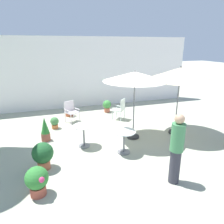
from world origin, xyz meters
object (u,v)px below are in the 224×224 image
at_px(potted_plant_4, 45,129).
at_px(potted_plant_6, 37,180).
at_px(potted_plant_2, 43,154).
at_px(standing_person, 177,148).
at_px(patio_chair_1, 71,110).
at_px(potted_plant_3, 55,122).
at_px(potted_plant_0, 69,109).
at_px(cafe_table_0, 84,132).
at_px(patio_umbrella_1, 135,77).
at_px(cafe_table_1, 124,138).
at_px(patio_chair_0, 120,108).
at_px(potted_plant_5, 107,105).
at_px(patio_umbrella_0, 180,74).

relative_size(potted_plant_4, potted_plant_6, 1.24).
relative_size(potted_plant_2, standing_person, 0.43).
xyz_separation_m(potted_plant_2, potted_plant_6, (-0.15, -1.07, -0.04)).
bearing_deg(patio_chair_1, standing_person, -70.62).
distance_m(potted_plant_2, potted_plant_3, 2.94).
bearing_deg(patio_chair_1, potted_plant_6, -107.23).
distance_m(potted_plant_0, potted_plant_6, 5.52).
distance_m(potted_plant_2, potted_plant_4, 1.84).
bearing_deg(potted_plant_6, potted_plant_4, 84.76).
distance_m(potted_plant_6, standing_person, 3.27).
xyz_separation_m(potted_plant_0, potted_plant_6, (-1.41, -5.34, 0.07)).
height_order(cafe_table_0, potted_plant_4, potted_plant_4).
distance_m(patio_umbrella_1, cafe_table_1, 2.07).
bearing_deg(cafe_table_0, potted_plant_4, 144.00).
xyz_separation_m(patio_chair_0, potted_plant_3, (-2.89, -0.17, -0.27)).
bearing_deg(standing_person, cafe_table_0, 123.47).
height_order(cafe_table_1, potted_plant_3, cafe_table_1).
relative_size(patio_umbrella_1, potted_plant_0, 3.91).
bearing_deg(potted_plant_5, potted_plant_6, -121.58).
distance_m(patio_chair_0, potted_plant_5, 1.28).
height_order(cafe_table_0, standing_person, standing_person).
distance_m(patio_chair_1, potted_plant_3, 0.97).
bearing_deg(cafe_table_0, potted_plant_6, -125.66).
height_order(patio_chair_0, potted_plant_2, patio_chair_0).
xyz_separation_m(patio_umbrella_0, potted_plant_2, (-4.82, -0.95, -1.82)).
height_order(potted_plant_4, potted_plant_6, potted_plant_4).
relative_size(potted_plant_3, standing_person, 0.27).
relative_size(potted_plant_5, standing_person, 0.34).
xyz_separation_m(potted_plant_3, standing_person, (2.52, -4.51, 0.66)).
bearing_deg(potted_plant_5, patio_chair_0, -79.06).
height_order(patio_umbrella_0, potted_plant_2, patio_umbrella_0).
relative_size(patio_umbrella_1, standing_person, 1.38).
relative_size(patio_umbrella_1, patio_chair_1, 2.66).
distance_m(patio_umbrella_0, potted_plant_0, 5.24).
bearing_deg(potted_plant_5, patio_umbrella_1, -90.24).
relative_size(patio_umbrella_1, cafe_table_0, 3.31).
xyz_separation_m(patio_umbrella_1, potted_plant_4, (-3.02, 0.76, -1.79)).
distance_m(potted_plant_3, potted_plant_6, 4.01).
height_order(cafe_table_1, standing_person, standing_person).
relative_size(potted_plant_4, potted_plant_5, 1.44).
bearing_deg(potted_plant_3, patio_umbrella_1, -34.53).
xyz_separation_m(cafe_table_1, patio_chair_0, (0.99, 2.92, 0.02)).
distance_m(potted_plant_4, standing_person, 4.55).
bearing_deg(cafe_table_0, potted_plant_2, -143.46).
height_order(potted_plant_0, potted_plant_3, potted_plant_0).
relative_size(cafe_table_0, potted_plant_4, 0.85).
bearing_deg(potted_plant_6, potted_plant_2, 81.83).
distance_m(patio_chair_1, potted_plant_4, 1.96).
relative_size(patio_umbrella_0, patio_chair_1, 2.77).
bearing_deg(patio_umbrella_1, standing_person, -92.33).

